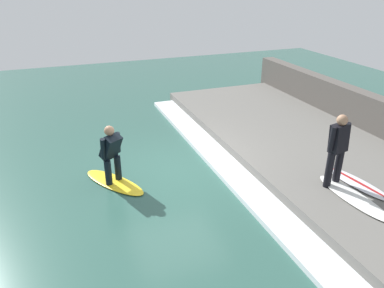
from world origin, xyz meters
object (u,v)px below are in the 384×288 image
surfboard_spare (353,197)px  surfer_waiting_near (338,147)px  surfboard_waiting_near (357,183)px  surfer_riding (111,152)px  surfboard_riding (114,182)px

surfboard_spare → surfer_waiting_near: bearing=94.7°
surfer_waiting_near → surfboard_waiting_near: 1.11m
surfer_waiting_near → surfboard_spare: size_ratio=0.84×
surfer_riding → surfboard_waiting_near: bearing=-27.1°
surfer_riding → surfboard_waiting_near: (5.16, -2.64, -0.49)m
surfer_riding → surfboard_riding: bearing=90.0°
surfer_riding → surfboard_waiting_near: surfer_riding is taller
surfer_waiting_near → surfboard_waiting_near: size_ratio=0.95×
surfboard_waiting_near → surfboard_spare: bearing=-140.1°
surfboard_spare → surfer_riding: bearing=146.4°
surfboard_riding → surfer_waiting_near: size_ratio=1.15×
surfboard_riding → surfer_riding: bearing=-90.0°
surfboard_waiting_near → surfboard_spare: size_ratio=0.89×
surfboard_waiting_near → surfboard_riding: bearing=152.9°
surfboard_waiting_near → surfer_riding: bearing=152.9°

